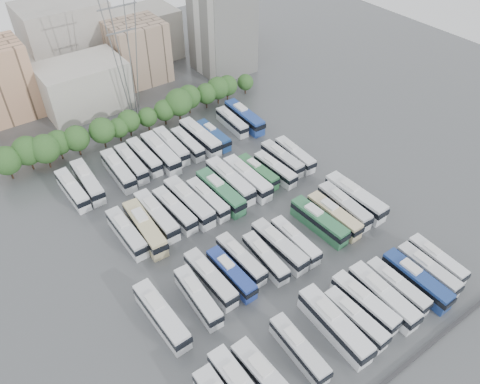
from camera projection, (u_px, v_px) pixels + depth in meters
ground at (249, 237)px, 84.54m from camera, size 220.00×220.00×0.00m
parapet at (392, 377)px, 64.10m from camera, size 56.00×0.50×0.50m
tree_line at (129, 120)px, 106.34m from camera, size 65.50×7.94×8.31m
city_buildings at (60, 63)px, 120.26m from camera, size 102.00×35.00×20.00m
apartment_tower at (222, 25)px, 126.74m from camera, size 14.00×14.00×26.00m
electricity_pylon at (123, 42)px, 103.97m from camera, size 9.00×6.91×33.83m
bus_r0_s2 at (268, 381)px, 61.81m from camera, size 3.35×12.98×4.04m
bus_r0_s4 at (299, 349)px, 65.65m from camera, size 2.91×11.29×3.52m
bus_r0_s6 at (335, 325)px, 68.19m from camera, size 3.45×13.69×4.26m
bus_r0_s7 at (355, 319)px, 69.41m from camera, size 2.80×11.32×3.53m
bus_r0_s8 at (365, 303)px, 71.41m from camera, size 3.04×12.03×3.75m
bus_r0_s9 at (383, 296)px, 72.18m from camera, size 3.11×12.88×4.02m
bus_r0_s10 at (397, 287)px, 73.83m from camera, size 2.59×11.41×3.57m
bus_r0_s11 at (416, 280)px, 74.66m from camera, size 2.71×12.40×3.89m
bus_r0_s12 at (428, 270)px, 76.36m from camera, size 2.58×11.47×3.59m
bus_r0_s13 at (437, 260)px, 78.18m from camera, size 2.68×10.89×3.40m
bus_r1_s0 at (161, 315)px, 69.54m from camera, size 3.14×12.91×4.03m
bus_r1_s2 at (198, 297)px, 72.33m from camera, size 3.08×11.69×3.63m
bus_r1_s3 at (210, 278)px, 74.94m from camera, size 2.95×12.14×3.79m
bus_r1_s4 at (231, 274)px, 75.89m from camera, size 2.70×11.18×3.49m
bus_r1_s5 at (241, 259)px, 78.21m from camera, size 2.79×11.37×3.55m
bus_r1_s6 at (265, 258)px, 78.52m from camera, size 2.93×11.00×3.42m
bus_r1_s7 at (279, 246)px, 80.23m from camera, size 3.08×12.39×3.86m
bus_r1_s8 at (295, 241)px, 81.40m from camera, size 2.56×11.17×3.50m
bus_r1_s10 at (319, 221)px, 84.79m from camera, size 3.37×12.63×3.92m
bus_r1_s11 at (334, 216)px, 86.01m from camera, size 2.86×12.10×3.78m
bus_r1_s12 at (344, 206)px, 87.94m from camera, size 3.11×12.42×3.87m
bus_r1_s13 at (355, 197)px, 89.50m from camera, size 3.33×13.74×4.29m
bus_r2_s1 at (127, 233)px, 82.69m from camera, size 2.72×12.05×3.77m
bus_r2_s2 at (145, 228)px, 83.28m from camera, size 3.60×13.57×4.22m
bus_r2_s3 at (157, 215)px, 85.89m from camera, size 2.85×12.90×4.04m
bus_r2_s4 at (175, 210)px, 87.18m from camera, size 3.16×12.12×3.77m
bus_r2_s5 at (189, 202)px, 88.48m from camera, size 3.49×13.80×4.30m
bus_r2_s6 at (208, 199)px, 89.59m from camera, size 2.88×11.61×3.62m
bus_r2_s7 at (220, 192)px, 90.81m from camera, size 3.28×13.22×4.12m
bus_r2_s8 at (230, 181)px, 93.32m from camera, size 3.02×13.55×4.25m
bus_r2_s9 at (247, 178)px, 94.05m from camera, size 3.00×13.26×4.15m
bus_r2_s10 at (258, 172)px, 96.17m from camera, size 2.91×10.97×3.41m
bus_r2_s11 at (275, 169)px, 96.76m from camera, size 2.91×11.20×3.49m
bus_r2_s12 at (282, 159)px, 99.39m from camera, size 2.65×11.66×3.65m
bus_r2_s13 at (295, 155)px, 100.55m from camera, size 3.02×11.54×3.59m
bus_r3_s0 at (73, 190)px, 91.64m from camera, size 2.88×11.96×3.74m
bus_r3_s1 at (88, 181)px, 93.35m from camera, size 3.21×12.76×3.97m
bus_r3_s3 at (118, 170)px, 96.14m from camera, size 3.13×12.66×3.95m
bus_r3_s4 at (131, 163)px, 98.08m from camera, size 2.93×12.01×3.75m
bus_r3_s5 at (144, 156)px, 99.91m from camera, size 2.70×12.00×3.76m
bus_r3_s6 at (161, 153)px, 100.52m from camera, size 3.20×13.58×4.25m
bus_r3_s7 at (171, 146)px, 102.77m from camera, size 3.07×12.55×3.91m
bus_r3_s8 at (188, 144)px, 103.74m from camera, size 2.52×11.13×3.48m
bus_r3_s9 at (200, 137)px, 105.10m from camera, size 3.16×13.47×4.21m
bus_r3_s10 at (213, 135)px, 106.31m from camera, size 2.55×11.07×3.47m
bus_r3_s12 at (232, 122)px, 110.61m from camera, size 2.94×11.15×3.47m
bus_r3_s13 at (244, 117)px, 111.55m from camera, size 3.34×13.43×4.19m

